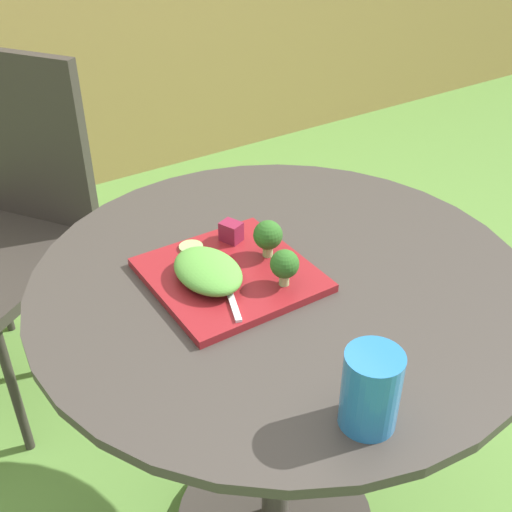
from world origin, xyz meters
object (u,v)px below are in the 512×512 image
salad_plate (230,275)px  fork (227,285)px  drinking_glass (370,393)px  patio_chair (1,209)px

salad_plate → fork: 0.04m
drinking_glass → fork: bearing=91.9°
patio_chair → drinking_glass: size_ratio=8.23×
patio_chair → drinking_glass: 1.19m
patio_chair → drinking_glass: bearing=-80.7°
drinking_glass → fork: 0.32m
patio_chair → salad_plate: patio_chair is taller
fork → salad_plate: bearing=51.7°
salad_plate → fork: fork is taller
drinking_glass → salad_plate: bearing=87.7°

